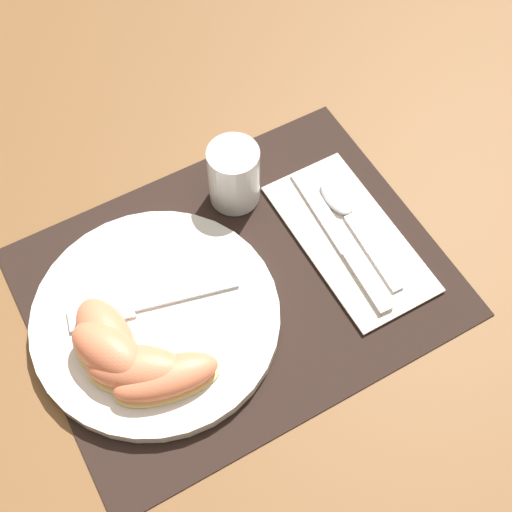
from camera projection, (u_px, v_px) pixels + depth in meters
name	position (u px, v px, depth m)	size (l,w,h in m)	color
ground_plane	(238.00, 283.00, 0.82)	(3.00, 3.00, 0.00)	brown
placemat	(238.00, 282.00, 0.82)	(0.46, 0.36, 0.00)	black
plate	(157.00, 320.00, 0.79)	(0.28, 0.28, 0.02)	white
juice_glass	(234.00, 178.00, 0.85)	(0.06, 0.06, 0.08)	silver
napkin	(349.00, 237.00, 0.85)	(0.11, 0.23, 0.00)	silver
knife	(342.00, 242.00, 0.84)	(0.03, 0.22, 0.01)	silver
spoon	(346.00, 211.00, 0.86)	(0.04, 0.17, 0.01)	silver
fork	(141.00, 305.00, 0.78)	(0.19, 0.07, 0.00)	silver
citrus_wedge_0	(106.00, 337.00, 0.75)	(0.06, 0.10, 0.04)	#F4DB84
citrus_wedge_1	(110.00, 353.00, 0.74)	(0.09, 0.11, 0.05)	#F4DB84
citrus_wedge_2	(138.00, 369.00, 0.73)	(0.12, 0.11, 0.04)	#F4DB84
citrus_wedge_3	(166.00, 378.00, 0.73)	(0.12, 0.07, 0.03)	#F4DB84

